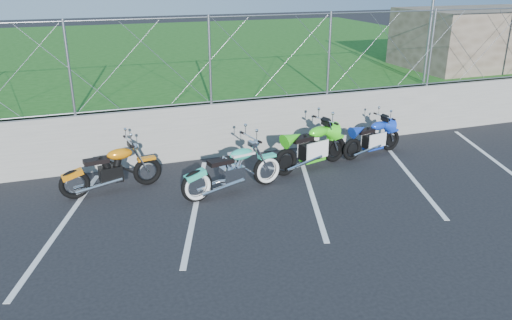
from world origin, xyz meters
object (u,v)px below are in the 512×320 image
object	(u,v)px
sportbike_green	(312,149)
sportbike_blue	(373,139)
cruiser_turquoise	(234,172)
naked_orange	(113,171)

from	to	relation	value
sportbike_green	sportbike_blue	bearing A→B (deg)	-6.34
cruiser_turquoise	naked_orange	bearing A→B (deg)	147.20
cruiser_turquoise	sportbike_blue	xyz separation A→B (m)	(3.80, 0.99, -0.04)
sportbike_blue	sportbike_green	bearing A→B (deg)	177.31
naked_orange	sportbike_green	distance (m)	4.32
cruiser_turquoise	naked_orange	xyz separation A→B (m)	(-2.28, 0.87, -0.01)
cruiser_turquoise	sportbike_green	world-z (taller)	cruiser_turquoise
sportbike_green	sportbike_blue	world-z (taller)	sportbike_green
cruiser_turquoise	sportbike_blue	bearing A→B (deg)	2.72
naked_orange	sportbike_blue	distance (m)	6.08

